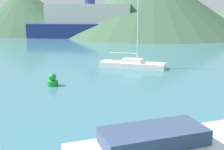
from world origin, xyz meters
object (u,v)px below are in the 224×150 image
(ferry_distant, at_px, (90,23))
(buoy_marker, at_px, (52,81))
(motorboat_near, at_px, (191,142))
(sailboat_inner, at_px, (133,64))

(ferry_distant, distance_m, buoy_marker, 41.81)
(motorboat_near, distance_m, buoy_marker, 12.77)
(motorboat_near, xyz_separation_m, buoy_marker, (-6.67, 10.89, 0.04))
(ferry_distant, relative_size, buoy_marker, 28.13)
(sailboat_inner, height_order, ferry_distant, ferry_distant)
(buoy_marker, bearing_deg, sailboat_inner, 41.34)
(sailboat_inner, bearing_deg, ferry_distant, 118.34)
(motorboat_near, relative_size, buoy_marker, 9.96)
(ferry_distant, bearing_deg, buoy_marker, -82.10)
(motorboat_near, bearing_deg, sailboat_inner, 74.97)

